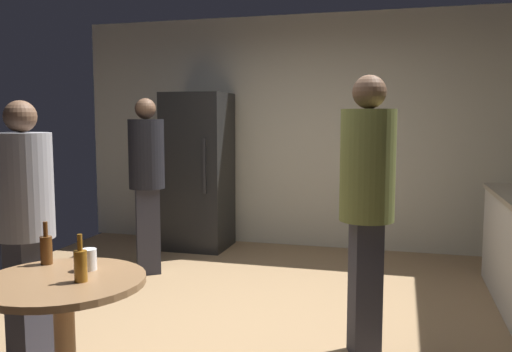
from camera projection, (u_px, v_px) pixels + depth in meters
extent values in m
cube|color=#9E7C56|center=(227.00, 332.00, 3.93)|extent=(5.20, 5.20, 0.10)
cube|color=beige|center=(296.00, 132.00, 6.31)|extent=(5.32, 0.06, 2.70)
cube|color=black|center=(198.00, 171.00, 6.22)|extent=(0.70, 0.65, 1.80)
cube|color=#262628|center=(205.00, 166.00, 5.83)|extent=(0.03, 0.03, 0.60)
cylinder|color=olive|center=(63.00, 282.00, 2.60)|extent=(0.80, 0.80, 0.03)
cylinder|color=#8C5919|center=(81.00, 266.00, 2.55)|extent=(0.06, 0.06, 0.15)
cylinder|color=#8C5919|center=(80.00, 242.00, 2.53)|extent=(0.02, 0.02, 0.08)
cylinder|color=#593314|center=(46.00, 250.00, 2.85)|extent=(0.06, 0.06, 0.15)
cylinder|color=#593314|center=(45.00, 229.00, 2.84)|extent=(0.02, 0.02, 0.08)
cylinder|color=white|center=(89.00, 260.00, 2.74)|extent=(0.08, 0.08, 0.11)
cube|color=#2D2D38|center=(365.00, 289.00, 3.39)|extent=(0.23, 0.26, 0.87)
cylinder|color=olive|center=(368.00, 165.00, 3.31)|extent=(0.43, 0.43, 0.69)
sphere|color=brown|center=(369.00, 92.00, 3.26)|extent=(0.21, 0.21, 0.21)
cube|color=#2D2D38|center=(148.00, 231.00, 5.21)|extent=(0.28, 0.26, 0.84)
cylinder|color=black|center=(146.00, 154.00, 5.13)|extent=(0.47, 0.47, 0.66)
sphere|color=brown|center=(145.00, 109.00, 5.08)|extent=(0.20, 0.20, 0.20)
cube|color=#2D2D38|center=(29.00, 302.00, 3.25)|extent=(0.21, 0.25, 0.80)
cylinder|color=gray|center=(24.00, 186.00, 3.17)|extent=(0.40, 0.40, 0.63)
sphere|color=brown|center=(20.00, 116.00, 3.13)|extent=(0.19, 0.19, 0.19)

